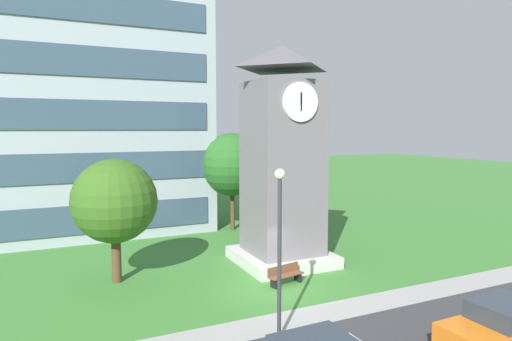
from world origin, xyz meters
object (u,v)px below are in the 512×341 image
object	(u,v)px
clock_tower	(283,167)
tree_streetside	(115,201)
tree_near_tower	(232,164)
parked_car_orange	(502,328)
park_bench	(285,275)
street_lamp	(280,235)

from	to	relation	value
clock_tower	tree_streetside	xyz separation A→B (m)	(-8.45, 0.60, -1.32)
tree_near_tower	tree_streetside	world-z (taller)	tree_near_tower
clock_tower	parked_car_orange	distance (m)	12.32
park_bench	tree_near_tower	size ratio (longest dim) A/B	0.27
clock_tower	street_lamp	world-z (taller)	clock_tower
tree_streetside	parked_car_orange	xyz separation A→B (m)	(10.24, -12.00, -2.97)
tree_streetside	parked_car_orange	bearing A→B (deg)	-49.53
street_lamp	tree_near_tower	xyz separation A→B (m)	(4.62, 15.82, 1.02)
park_bench	tree_streetside	bearing A→B (deg)	152.84
tree_near_tower	tree_streetside	size ratio (longest dim) A/B	1.19
park_bench	tree_near_tower	world-z (taller)	tree_near_tower
park_bench	tree_streetside	world-z (taller)	tree_streetside
park_bench	street_lamp	distance (m)	6.18
tree_near_tower	parked_car_orange	bearing A→B (deg)	-86.09
tree_streetside	parked_car_orange	distance (m)	16.05
street_lamp	tree_streetside	bearing A→B (deg)	117.69
park_bench	tree_near_tower	distance (m)	12.17
park_bench	parked_car_orange	size ratio (longest dim) A/B	0.45
tree_near_tower	tree_streetside	xyz separation A→B (m)	(-8.90, -7.67, -0.83)
park_bench	parked_car_orange	distance (m)	9.02
street_lamp	park_bench	bearing A→B (deg)	59.09
parked_car_orange	clock_tower	bearing A→B (deg)	98.93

